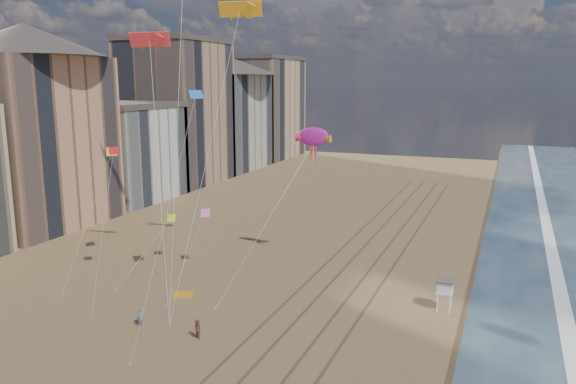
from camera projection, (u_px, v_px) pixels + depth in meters
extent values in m
plane|color=#42301E|center=(515.00, 266.00, 63.81)|extent=(260.00, 260.00, 0.00)
plane|color=white|center=(556.00, 270.00, 62.28)|extent=(260.00, 260.00, 0.00)
cube|color=brown|center=(319.00, 271.00, 62.09)|extent=(0.28, 120.00, 0.01)
cube|color=brown|center=(339.00, 273.00, 61.21)|extent=(0.28, 120.00, 0.01)
cube|color=brown|center=(365.00, 277.00, 60.19)|extent=(0.28, 120.00, 0.01)
cube|color=brown|center=(385.00, 279.00, 59.39)|extent=(0.28, 120.00, 0.01)
cube|color=tan|center=(33.00, 143.00, 79.56)|extent=(15.00, 20.00, 24.00)
cone|color=#473D38|center=(24.00, 39.00, 76.78)|extent=(31.11, 31.11, 4.40)
cube|color=silver|center=(127.00, 154.00, 98.36)|extent=(14.00, 18.00, 16.00)
cube|color=#473D38|center=(124.00, 105.00, 96.70)|extent=(14.28, 18.36, 1.00)
cube|color=tan|center=(177.00, 114.00, 113.94)|extent=(16.00, 20.00, 28.00)
cube|color=#473D38|center=(174.00, 40.00, 111.10)|extent=(16.32, 20.40, 1.00)
cube|color=#BCB2A3|center=(226.00, 122.00, 132.54)|extent=(15.00, 22.00, 22.00)
cone|color=#473D38|center=(225.00, 65.00, 129.96)|extent=(34.22, 34.22, 4.40)
cube|color=tan|center=(263.00, 109.00, 152.36)|extent=(16.00, 24.00, 26.00)
cube|color=#473D38|center=(262.00, 58.00, 149.71)|extent=(16.32, 24.48, 1.00)
cylinder|color=white|center=(437.00, 303.00, 50.97)|extent=(0.11, 0.11, 1.61)
cylinder|color=white|center=(449.00, 305.00, 50.58)|extent=(0.11, 0.11, 1.61)
cylinder|color=white|center=(439.00, 299.00, 51.95)|extent=(0.11, 0.11, 1.61)
cylinder|color=white|center=(451.00, 301.00, 51.56)|extent=(0.11, 0.11, 1.61)
cube|color=white|center=(445.00, 292.00, 51.08)|extent=(1.44, 1.44, 0.11)
cube|color=white|center=(445.00, 287.00, 50.98)|extent=(1.35, 1.35, 0.99)
cube|color=#473D38|center=(445.00, 281.00, 50.86)|extent=(1.61, 1.61, 0.09)
cube|color=orange|center=(183.00, 294.00, 54.97)|extent=(2.23, 1.80, 0.22)
ellipsoid|color=#B11B91|center=(313.00, 137.00, 60.52)|extent=(3.95, 0.74, 2.34)
cone|color=#D71442|center=(301.00, 138.00, 61.07)|extent=(1.06, 0.88, 0.88)
cone|color=gold|center=(326.00, 139.00, 60.04)|extent=(1.06, 0.88, 0.88)
cylinder|color=silver|center=(268.00, 220.00, 56.20)|extent=(0.03, 0.03, 20.60)
imported|color=slate|center=(140.00, 317.00, 47.98)|extent=(0.68, 0.59, 1.58)
imported|color=brown|center=(197.00, 330.00, 45.58)|extent=(0.99, 0.91, 1.65)
cube|color=#FFA21A|center=(240.00, 9.00, 56.26)|extent=(4.48, 1.51, 1.54)
cube|color=red|center=(150.00, 39.00, 55.31)|extent=(4.22, 1.43, 1.45)
plane|color=#C0DF17|center=(171.00, 218.00, 63.59)|extent=(1.48, 1.39, 0.67)
plane|color=yellow|center=(112.00, 152.00, 59.95)|extent=(1.92, 1.87, 0.80)
plane|color=#FC62C6|center=(205.00, 213.00, 60.69)|extent=(1.65, 1.58, 0.65)
plane|color=blue|center=(196.00, 94.00, 48.31)|extent=(1.91, 1.88, 0.70)
plane|color=red|center=(114.00, 151.00, 53.36)|extent=(1.49, 1.48, 0.63)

